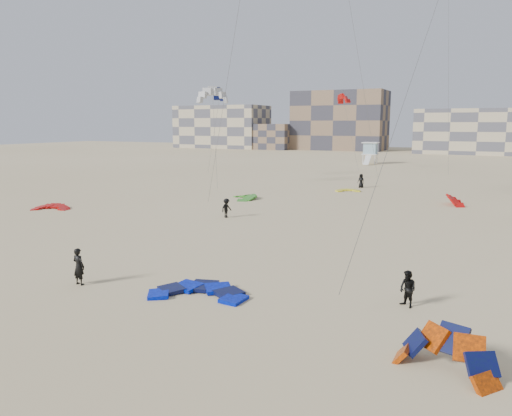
% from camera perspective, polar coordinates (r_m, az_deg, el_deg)
% --- Properties ---
extents(ground, '(320.00, 320.00, 0.00)m').
position_cam_1_polar(ground, '(25.96, -13.10, -8.89)').
color(ground, beige).
rests_on(ground, ground).
extents(kite_ground_blue, '(5.29, 5.44, 0.78)m').
position_cam_1_polar(kite_ground_blue, '(24.44, -6.58, -9.87)').
color(kite_ground_blue, '#0020ED').
rests_on(kite_ground_blue, ground).
extents(kite_ground_orange, '(4.28, 4.27, 3.42)m').
position_cam_1_polar(kite_ground_orange, '(18.55, 20.72, -17.02)').
color(kite_ground_orange, '#FA4A00').
rests_on(kite_ground_orange, ground).
extents(kite_ground_red, '(4.43, 4.55, 1.38)m').
position_cam_1_polar(kite_ground_red, '(51.86, -22.36, -0.12)').
color(kite_ground_red, '#BC000A').
rests_on(kite_ground_red, ground).
extents(kite_ground_green, '(5.36, 5.30, 1.57)m').
position_cam_1_polar(kite_ground_green, '(54.64, -1.39, 1.07)').
color(kite_ground_green, green).
rests_on(kite_ground_green, ground).
extents(kite_ground_red_far, '(3.66, 3.55, 3.00)m').
position_cam_1_polar(kite_ground_red_far, '(54.28, 21.81, 0.32)').
color(kite_ground_red_far, '#BC000A').
rests_on(kite_ground_red_far, ground).
extents(kite_ground_yellow, '(3.60, 3.67, 0.53)m').
position_cam_1_polar(kite_ground_yellow, '(61.59, 10.46, 1.88)').
color(kite_ground_yellow, yellow).
rests_on(kite_ground_yellow, ground).
extents(kitesurfer_main, '(0.72, 0.49, 1.92)m').
position_cam_1_polar(kitesurfer_main, '(27.06, -19.60, -6.31)').
color(kitesurfer_main, black).
rests_on(kitesurfer_main, ground).
extents(kitesurfer_b, '(1.03, 0.98, 1.67)m').
position_cam_1_polar(kitesurfer_b, '(23.54, 16.95, -8.86)').
color(kitesurfer_b, black).
rests_on(kitesurfer_b, ground).
extents(kitesurfer_c, '(0.89, 1.21, 1.68)m').
position_cam_1_polar(kitesurfer_c, '(43.63, -3.40, -0.01)').
color(kitesurfer_c, black).
rests_on(kitesurfer_c, ground).
extents(kitesurfer_e, '(0.96, 0.72, 1.78)m').
position_cam_1_polar(kitesurfer_e, '(65.32, 11.92, 3.06)').
color(kitesurfer_e, black).
rests_on(kitesurfer_e, ground).
extents(kite_fly_grey, '(7.82, 10.53, 11.73)m').
position_cam_1_polar(kite_fly_grey, '(64.60, -4.97, 12.55)').
color(kite_fly_grey, silver).
rests_on(kite_fly_grey, ground).
extents(kite_fly_navy, '(4.10, 4.08, 12.30)m').
position_cam_1_polar(kite_fly_navy, '(72.71, -4.16, 12.70)').
color(kite_fly_navy, '#07083C').
rests_on(kite_fly_navy, ground).
extents(kite_fly_red, '(7.36, 10.41, 12.51)m').
position_cam_1_polar(kite_fly_red, '(87.24, 9.96, 12.11)').
color(kite_fly_red, '#BC000A').
rests_on(kite_fly_red, ground).
extents(lifeguard_tower_far, '(3.23, 6.05, 4.39)m').
position_cam_1_polar(lifeguard_tower_far, '(104.67, 12.92, 6.13)').
color(lifeguard_tower_far, white).
rests_on(lifeguard_tower_far, ground).
extents(condo_west_a, '(30.00, 15.00, 14.00)m').
position_cam_1_polar(condo_west_a, '(171.88, -3.92, 9.23)').
color(condo_west_a, '#BCAC8A').
rests_on(condo_west_a, ground).
extents(condo_west_b, '(28.00, 14.00, 18.00)m').
position_cam_1_polar(condo_west_b, '(159.66, 9.55, 9.81)').
color(condo_west_b, '#7B614A').
rests_on(condo_west_b, ground).
extents(condo_mid, '(32.00, 16.00, 12.00)m').
position_cam_1_polar(condo_mid, '(149.09, 24.10, 7.98)').
color(condo_mid, '#BCAC8A').
rests_on(condo_mid, ground).
extents(condo_fill_left, '(12.00, 10.00, 8.00)m').
position_cam_1_polar(condo_fill_left, '(161.05, 1.98, 8.16)').
color(condo_fill_left, '#7B614A').
rests_on(condo_fill_left, ground).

